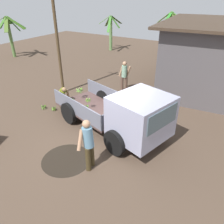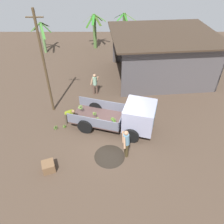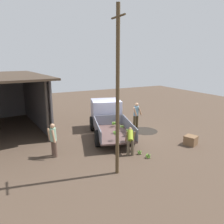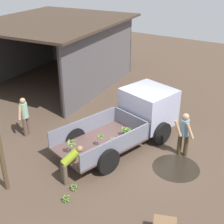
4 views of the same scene
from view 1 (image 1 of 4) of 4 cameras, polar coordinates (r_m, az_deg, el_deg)
name	(u,v)px [view 1 (image 1 of 4)]	position (r m, az deg, el deg)	size (l,w,h in m)	color
ground	(107,133)	(8.51, -1.38, -5.60)	(36.00, 36.00, 0.00)	#4A392D
mud_patch_0	(131,137)	(8.35, 5.02, -6.48)	(1.07, 1.07, 0.01)	black
mud_patch_1	(67,160)	(7.47, -11.77, -12.07)	(1.62, 1.62, 0.01)	black
cargo_truck	(130,115)	(7.69, 4.68, -0.88)	(5.23, 3.12, 1.89)	#513A37
utility_pole	(56,29)	(11.36, -14.42, 20.36)	(0.92, 0.14, 6.37)	#4B3924
banana_palm_0	(10,34)	(20.17, -25.09, 17.98)	(3.02, 1.99, 3.14)	#56793D
banana_palm_1	(210,35)	(20.43, 24.31, 17.86)	(2.63, 2.12, 3.17)	#46622E
banana_palm_2	(111,32)	(20.81, -0.32, 20.14)	(1.94, 2.70, 2.97)	#60864C
banana_palm_3	(169,33)	(19.82, 14.74, 19.43)	(2.40, 2.34, 3.40)	#4F7137
person_foreground_visitor	(88,143)	(6.50, -6.27, -7.94)	(0.43, 0.76, 1.70)	#3D321B
person_worker_loading	(63,95)	(10.14, -12.80, 4.40)	(0.75, 0.69, 1.22)	brown
person_bystander_near_shed	(124,75)	(11.89, 3.24, 9.69)	(0.66, 0.43, 1.62)	brown
banana_bunch_on_ground_0	(43,107)	(10.67, -17.46, 1.34)	(0.24, 0.25, 0.20)	#443D2C
banana_bunch_on_ground_1	(54,108)	(10.39, -14.99, 0.94)	(0.22, 0.22, 0.20)	#463F2D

